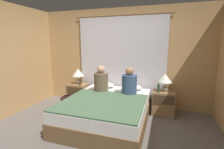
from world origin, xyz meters
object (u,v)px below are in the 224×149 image
object	(u,v)px
person_right_in_bed	(129,83)
pillow_left	(105,85)
lamp_left	(78,74)
nightstand_right	(163,103)
beer_bottle_on_left_stand	(80,82)
lamp_right	(165,80)
nightstand_left	(78,94)
pillow_right	(132,87)
bed	(108,110)
beer_bottle_on_right_stand	(158,88)
backpack_on_floor	(69,102)
person_left_in_bed	(101,81)

from	to	relation	value
person_right_in_bed	pillow_left	bearing A→B (deg)	153.26
lamp_left	pillow_left	world-z (taller)	lamp_left
nightstand_right	person_right_in_bed	bearing A→B (deg)	-157.83
person_right_in_bed	beer_bottle_on_left_stand	distance (m)	1.35
pillow_left	beer_bottle_on_left_stand	size ratio (longest dim) A/B	2.41
beer_bottle_on_left_stand	lamp_right	bearing A→B (deg)	4.07
lamp_left	nightstand_right	bearing A→B (deg)	-0.93
nightstand_left	pillow_right	xyz separation A→B (m)	(1.46, 0.06, 0.29)
nightstand_left	lamp_right	world-z (taller)	lamp_right
bed	beer_bottle_on_right_stand	size ratio (longest dim) A/B	8.65
lamp_right	person_right_in_bed	bearing A→B (deg)	-155.50
nightstand_left	person_right_in_bed	distance (m)	1.58
lamp_left	pillow_right	world-z (taller)	lamp_left
nightstand_left	pillow_left	bearing A→B (deg)	4.36
lamp_right	pillow_right	xyz separation A→B (m)	(-0.75, 0.02, -0.25)
pillow_left	pillow_right	xyz separation A→B (m)	(0.71, 0.00, 0.00)
lamp_left	lamp_right	distance (m)	2.22
nightstand_left	lamp_right	xyz separation A→B (m)	(2.22, 0.04, 0.55)
lamp_left	backpack_on_floor	bearing A→B (deg)	-89.13
nightstand_left	lamp_left	xyz separation A→B (m)	(0.00, 0.04, 0.55)
nightstand_left	pillow_left	distance (m)	0.81
beer_bottle_on_right_stand	person_right_in_bed	bearing A→B (deg)	-162.84
nightstand_left	beer_bottle_on_right_stand	world-z (taller)	beer_bottle_on_right_stand
lamp_right	backpack_on_floor	bearing A→B (deg)	-167.15
bed	beer_bottle_on_left_stand	size ratio (longest dim) A/B	9.80
lamp_right	backpack_on_floor	size ratio (longest dim) A/B	1.16
pillow_left	person_right_in_bed	size ratio (longest dim) A/B	0.80
nightstand_left	backpack_on_floor	distance (m)	0.47
bed	nightstand_right	bearing A→B (deg)	33.50
person_left_in_bed	lamp_left	bearing A→B (deg)	156.87
lamp_right	pillow_left	xyz separation A→B (m)	(-1.46, 0.02, -0.25)
pillow_right	beer_bottle_on_left_stand	xyz separation A→B (m)	(-1.33, -0.17, 0.06)
lamp_right	beer_bottle_on_left_stand	size ratio (longest dim) A/B	1.99
pillow_left	beer_bottle_on_left_stand	distance (m)	0.64
lamp_right	backpack_on_floor	xyz separation A→B (m)	(-2.21, -0.50, -0.63)
bed	nightstand_right	xyz separation A→B (m)	(1.11, 0.73, 0.03)
nightstand_right	beer_bottle_on_left_stand	size ratio (longest dim) A/B	2.71
nightstand_left	backpack_on_floor	size ratio (longest dim) A/B	1.58
pillow_left	person_right_in_bed	bearing A→B (deg)	-26.74
person_right_in_bed	beer_bottle_on_left_stand	world-z (taller)	person_right_in_bed
beer_bottle_on_left_stand	pillow_left	bearing A→B (deg)	15.37
person_left_in_bed	beer_bottle_on_left_stand	world-z (taller)	person_left_in_bed
pillow_left	pillow_right	size ratio (longest dim) A/B	1.00
beer_bottle_on_left_stand	lamp_left	bearing A→B (deg)	132.77
bed	person_left_in_bed	distance (m)	0.74
nightstand_left	beer_bottle_on_left_stand	size ratio (longest dim) A/B	2.71
lamp_left	backpack_on_floor	size ratio (longest dim) A/B	1.16
pillow_left	pillow_right	bearing A→B (deg)	0.00
nightstand_right	beer_bottle_on_left_stand	bearing A→B (deg)	-176.92
pillow_right	person_left_in_bed	size ratio (longest dim) A/B	0.79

